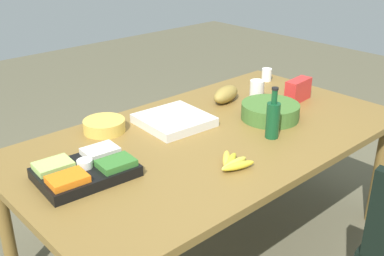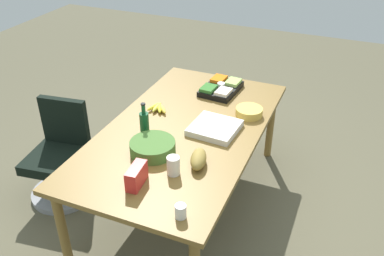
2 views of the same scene
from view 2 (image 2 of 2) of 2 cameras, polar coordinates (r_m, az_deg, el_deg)
name	(u,v)px [view 2 (image 2 of 2)]	position (r m, az deg, el deg)	size (l,w,h in m)	color
ground_plane	(185,201)	(3.84, -1.00, -9.85)	(10.00, 10.00, 0.00)	brown
conference_table	(184,135)	(3.42, -1.11, -1.01)	(2.17, 1.19, 0.77)	brown
office_chair	(61,162)	(3.92, -17.37, -4.42)	(0.56, 0.56, 0.88)	gray
bread_loaf	(198,159)	(2.95, 0.88, -4.23)	(0.24, 0.11, 0.10)	olive
mayo_jar	(173,166)	(2.86, -2.55, -5.11)	(0.09, 0.09, 0.14)	white
chip_bowl	(249,112)	(3.59, 7.75, 2.20)	(0.23, 0.23, 0.07)	gold
banana_bunch	(158,108)	(3.65, -4.61, 2.78)	(0.17, 0.19, 0.04)	yellow
wine_bottle	(144,123)	(3.27, -6.48, 0.67)	(0.09, 0.09, 0.28)	#124724
chip_bag_red	(136,176)	(2.79, -7.61, -6.44)	(0.20, 0.08, 0.14)	red
pizza_box	(215,128)	(3.35, 3.10, 0.03)	(0.36, 0.36, 0.05)	silver
paper_cup	(181,211)	(2.55, -1.55, -11.23)	(0.07, 0.07, 0.09)	white
veggie_tray	(221,88)	(3.96, 3.95, 5.46)	(0.44, 0.33, 0.09)	black
salad_bowl	(153,147)	(3.09, -5.36, -2.61)	(0.34, 0.34, 0.09)	#426C2C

